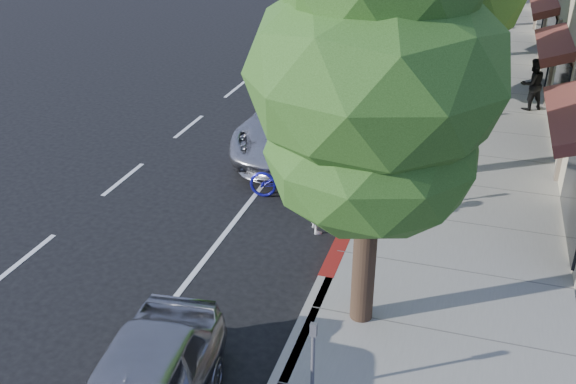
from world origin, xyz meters
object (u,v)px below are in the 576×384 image
at_px(cyclist, 317,199).
at_px(white_pickup, 410,28).
at_px(bicycle, 289,180).
at_px(dark_suv_far, 426,6).
at_px(pedestrian, 532,84).
at_px(silver_suv, 307,117).
at_px(street_tree_0, 376,80).
at_px(dark_sedan, 382,74).

relative_size(cyclist, white_pickup, 0.26).
distance_m(bicycle, dark_suv_far, 21.58).
bearing_deg(cyclist, pedestrian, -55.67).
xyz_separation_m(silver_suv, dark_suv_far, (1.33, 18.27, -0.11)).
distance_m(street_tree_0, dark_suv_far, 26.09).
relative_size(cyclist, dark_suv_far, 0.34).
height_order(cyclist, dark_suv_far, dark_suv_far).
bearing_deg(cyclist, silver_suv, -11.18).
xyz_separation_m(cyclist, dark_suv_far, (-0.17, 22.84, 0.01)).
bearing_deg(silver_suv, dark_sedan, 74.39).
bearing_deg(dark_sedan, white_pickup, 86.46).
height_order(silver_suv, white_pickup, silver_suv).
xyz_separation_m(dark_sedan, white_pickup, (-0.02, 7.32, 0.06)).
distance_m(cyclist, dark_sedan, 9.76).
height_order(bicycle, dark_suv_far, dark_suv_far).
height_order(bicycle, pedestrian, pedestrian).
relative_size(silver_suv, dark_suv_far, 1.40).
relative_size(bicycle, dark_suv_far, 0.42).
height_order(dark_sedan, dark_suv_far, dark_sedan).
height_order(dark_sedan, white_pickup, white_pickup).
relative_size(street_tree_0, silver_suv, 1.08).
relative_size(dark_sedan, white_pickup, 0.82).
distance_m(street_tree_0, silver_suv, 8.86).
bearing_deg(dark_suv_far, cyclist, -96.18).
height_order(white_pickup, dark_suv_far, white_pickup).
distance_m(street_tree_0, white_pickup, 20.41).
bearing_deg(cyclist, street_tree_0, 179.24).
height_order(street_tree_0, dark_sedan, street_tree_0).
xyz_separation_m(dark_sedan, pedestrian, (4.93, -0.25, 0.16)).
height_order(street_tree_0, bicycle, street_tree_0).
bearing_deg(dark_sedan, dark_suv_far, 86.03).
distance_m(street_tree_0, pedestrian, 13.28).
distance_m(white_pickup, dark_suv_far, 5.76).
relative_size(silver_suv, dark_sedan, 1.30).
xyz_separation_m(bicycle, white_pickup, (0.78, 15.80, 0.38)).
bearing_deg(street_tree_0, dark_suv_far, 93.94).
bearing_deg(dark_sedan, street_tree_0, -85.51).
bearing_deg(bicycle, cyclist, -145.94).
bearing_deg(cyclist, dark_sedan, -28.02).
bearing_deg(silver_suv, street_tree_0, -69.41).
distance_m(silver_suv, dark_suv_far, 18.32).
relative_size(bicycle, dark_sedan, 0.39).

